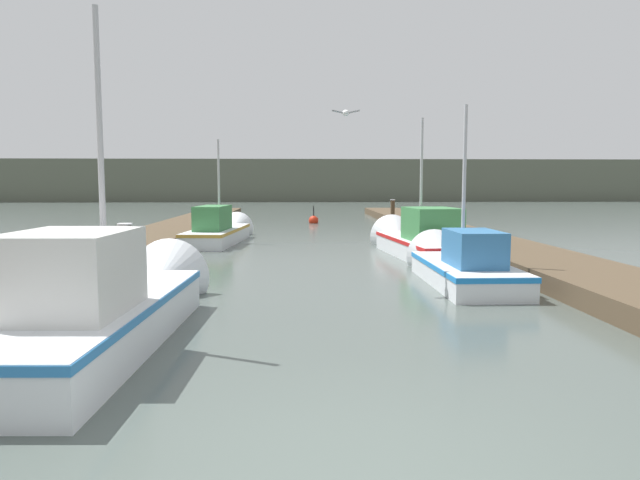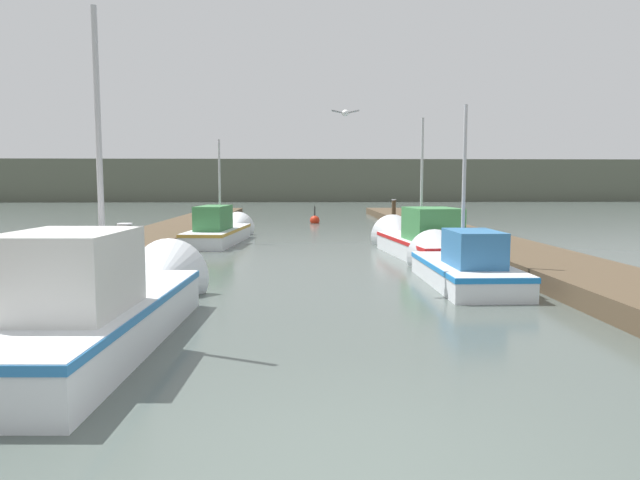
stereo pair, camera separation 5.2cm
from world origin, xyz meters
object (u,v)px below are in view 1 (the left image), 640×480
(fishing_boat_0, at_px, (114,301))
(fishing_boat_3, at_px, (221,230))
(seagull_lead, at_px, (346,113))
(fishing_boat_2, at_px, (417,239))
(fishing_boat_1, at_px, (458,264))
(mooring_piling_2, at_px, (126,252))
(mooring_piling_0, at_px, (393,213))
(mooring_piling_3, at_px, (203,223))
(mooring_piling_1, at_px, (201,221))
(channel_buoy, at_px, (314,220))

(fishing_boat_0, height_order, fishing_boat_3, fishing_boat_0)
(seagull_lead, bearing_deg, fishing_boat_2, 66.17)
(fishing_boat_1, bearing_deg, fishing_boat_3, 126.35)
(fishing_boat_0, distance_m, mooring_piling_2, 4.65)
(mooring_piling_0, relative_size, seagull_lead, 2.43)
(mooring_piling_2, xyz_separation_m, seagull_lead, (4.72, -1.20, 2.88))
(fishing_boat_2, relative_size, mooring_piling_2, 4.91)
(fishing_boat_3, bearing_deg, fishing_boat_2, -26.52)
(mooring_piling_3, bearing_deg, mooring_piling_1, -95.66)
(fishing_boat_0, distance_m, fishing_boat_3, 12.94)
(fishing_boat_1, bearing_deg, channel_buoy, 98.42)
(fishing_boat_3, distance_m, seagull_lead, 10.79)
(fishing_boat_1, bearing_deg, mooring_piling_1, 124.67)
(fishing_boat_1, distance_m, mooring_piling_0, 15.67)
(fishing_boat_3, height_order, mooring_piling_1, fishing_boat_3)
(fishing_boat_0, xyz_separation_m, mooring_piling_2, (-1.15, 4.50, 0.15))
(fishing_boat_2, height_order, channel_buoy, fishing_boat_2)
(mooring_piling_2, height_order, mooring_piling_3, mooring_piling_2)
(fishing_boat_3, bearing_deg, mooring_piling_2, -91.17)
(fishing_boat_1, height_order, fishing_boat_2, fishing_boat_2)
(channel_buoy, bearing_deg, fishing_boat_1, -81.57)
(fishing_boat_0, relative_size, channel_buoy, 6.30)
(fishing_boat_0, distance_m, mooring_piling_1, 15.11)
(mooring_piling_3, xyz_separation_m, channel_buoy, (4.73, 6.97, -0.37))
(fishing_boat_1, distance_m, channel_buoy, 18.21)
(fishing_boat_3, xyz_separation_m, seagull_lead, (3.75, -9.63, 3.10))
(mooring_piling_1, relative_size, channel_buoy, 1.17)
(mooring_piling_3, relative_size, channel_buoy, 1.02)
(fishing_boat_0, distance_m, fishing_boat_2, 10.89)
(mooring_piling_2, relative_size, mooring_piling_3, 1.23)
(fishing_boat_1, relative_size, mooring_piling_0, 3.59)
(fishing_boat_3, height_order, channel_buoy, fishing_boat_3)
(mooring_piling_2, bearing_deg, fishing_boat_0, -75.62)
(mooring_piling_2, bearing_deg, mooring_piling_3, 90.42)
(fishing_boat_2, xyz_separation_m, fishing_boat_3, (-6.41, 4.00, -0.03))
(fishing_boat_2, bearing_deg, fishing_boat_3, 142.39)
(fishing_boat_3, relative_size, channel_buoy, 6.06)
(mooring_piling_2, bearing_deg, fishing_boat_1, -1.43)
(fishing_boat_1, bearing_deg, seagull_lead, -158.63)
(fishing_boat_2, bearing_deg, mooring_piling_3, 133.62)
(mooring_piling_0, bearing_deg, fishing_boat_2, -95.75)
(fishing_boat_2, distance_m, mooring_piling_0, 11.06)
(fishing_boat_0, height_order, seagull_lead, fishing_boat_0)
(mooring_piling_3, height_order, channel_buoy, mooring_piling_3)
(fishing_boat_1, xyz_separation_m, mooring_piling_3, (-7.40, 11.05, 0.16))
(fishing_boat_3, relative_size, mooring_piling_3, 5.97)
(mooring_piling_2, height_order, seagull_lead, seagull_lead)
(fishing_boat_0, height_order, mooring_piling_1, fishing_boat_0)
(mooring_piling_2, distance_m, channel_buoy, 18.44)
(fishing_boat_2, distance_m, channel_buoy, 13.68)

